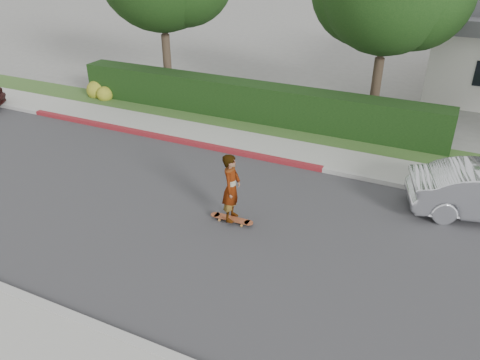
{
  "coord_description": "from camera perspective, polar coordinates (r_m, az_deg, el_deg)",
  "views": [
    {
      "loc": [
        4.2,
        -8.76,
        6.72
      ],
      "look_at": [
        -0.32,
        0.81,
        1.0
      ],
      "focal_mm": 35.0,
      "sensor_mm": 36.0,
      "label": 1
    }
  ],
  "objects": [
    {
      "name": "planting_strip",
      "position": [
        17.27,
        9.23,
        5.27
      ],
      "size": [
        60.0,
        1.6,
        0.1
      ],
      "primitive_type": "cube",
      "color": "#2D4C1E",
      "rests_on": "ground"
    },
    {
      "name": "hedge",
      "position": [
        18.5,
        0.94,
        9.55
      ],
      "size": [
        15.0,
        1.0,
        1.5
      ],
      "primitive_type": "cube",
      "color": "black",
      "rests_on": "ground"
    },
    {
      "name": "road",
      "position": [
        11.81,
        -0.29,
        -6.27
      ],
      "size": [
        60.0,
        8.0,
        0.01
      ],
      "primitive_type": "cube",
      "color": "#2D2D30",
      "rests_on": "ground"
    },
    {
      "name": "curb_red_section",
      "position": [
        17.15,
        -9.54,
        5.19
      ],
      "size": [
        12.0,
        0.21,
        0.15
      ],
      "primitive_type": "cube",
      "color": "maroon",
      "rests_on": "ground"
    },
    {
      "name": "skateboard",
      "position": [
        12.1,
        -1.01,
        -4.76
      ],
      "size": [
        1.18,
        0.26,
        0.11
      ],
      "rotation": [
        0.0,
        0.0,
        0.03
      ],
      "color": "#B57431",
      "rests_on": "ground"
    },
    {
      "name": "sidewalk_far",
      "position": [
        15.85,
        7.53,
        3.28
      ],
      "size": [
        60.0,
        1.6,
        0.12
      ],
      "primitive_type": "cube",
      "color": "gray",
      "rests_on": "ground"
    },
    {
      "name": "curb_near",
      "position": [
        9.14,
        -12.09,
        -19.1
      ],
      "size": [
        60.0,
        0.2,
        0.15
      ],
      "primitive_type": "cube",
      "color": "#9E9E99",
      "rests_on": "ground"
    },
    {
      "name": "curb_far",
      "position": [
        15.07,
        6.45,
        2.03
      ],
      "size": [
        60.0,
        0.2,
        0.15
      ],
      "primitive_type": "cube",
      "color": "#9E9E99",
      "rests_on": "ground"
    },
    {
      "name": "skateboarder",
      "position": [
        11.63,
        -1.05,
        -0.95
      ],
      "size": [
        0.52,
        0.71,
        1.81
      ],
      "primitive_type": "imported",
      "rotation": [
        0.0,
        0.0,
        1.7
      ],
      "color": "white",
      "rests_on": "skateboard"
    },
    {
      "name": "flowering_shrub",
      "position": [
        21.97,
        -16.76,
        10.29
      ],
      "size": [
        1.4,
        1.0,
        0.9
      ],
      "color": "#2D4C19",
      "rests_on": "ground"
    },
    {
      "name": "ground",
      "position": [
        11.81,
        -0.29,
        -6.29
      ],
      "size": [
        120.0,
        120.0,
        0.0
      ],
      "primitive_type": "plane",
      "color": "slate",
      "rests_on": "ground"
    }
  ]
}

